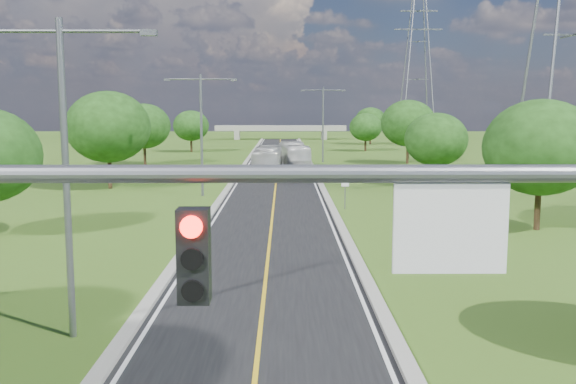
% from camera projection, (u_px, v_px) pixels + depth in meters
% --- Properties ---
extents(ground, '(260.00, 260.00, 0.00)m').
position_uv_depth(ground, '(277.00, 177.00, 68.23)').
color(ground, '#335518').
rests_on(ground, ground).
extents(road, '(8.00, 150.00, 0.06)m').
position_uv_depth(road, '(277.00, 171.00, 74.17)').
color(road, black).
rests_on(road, ground).
extents(curb_left, '(0.50, 150.00, 0.22)m').
position_uv_depth(curb_left, '(241.00, 170.00, 74.14)').
color(curb_left, gray).
rests_on(curb_left, ground).
extents(curb_right, '(0.50, 150.00, 0.22)m').
position_uv_depth(curb_right, '(314.00, 170.00, 74.19)').
color(curb_right, gray).
rests_on(curb_right, ground).
extents(signal_mast, '(8.54, 0.33, 7.20)m').
position_uv_depth(signal_mast, '(544.00, 325.00, 7.13)').
color(signal_mast, slate).
rests_on(signal_mast, ground).
extents(speed_limit_sign, '(0.55, 0.09, 2.40)m').
position_uv_depth(speed_limit_sign, '(345.00, 187.00, 46.23)').
color(speed_limit_sign, slate).
rests_on(speed_limit_sign, ground).
extents(overpass, '(30.00, 3.00, 3.20)m').
position_uv_depth(overpass, '(281.00, 129.00, 147.22)').
color(overpass, gray).
rests_on(overpass, ground).
extents(streetlight_near_left, '(5.90, 0.25, 10.00)m').
position_uv_depth(streetlight_near_left, '(65.00, 152.00, 19.83)').
color(streetlight_near_left, slate).
rests_on(streetlight_near_left, ground).
extents(streetlight_mid_left, '(5.90, 0.25, 10.00)m').
position_uv_depth(streetlight_mid_left, '(201.00, 124.00, 52.54)').
color(streetlight_mid_left, slate).
rests_on(streetlight_mid_left, ground).
extents(streetlight_far_right, '(5.90, 0.25, 10.00)m').
position_uv_depth(streetlight_far_right, '(323.00, 118.00, 85.33)').
color(streetlight_far_right, slate).
rests_on(streetlight_far_right, ground).
extents(power_tower_near, '(9.00, 6.40, 28.00)m').
position_uv_depth(power_tower_near, '(575.00, 15.00, 46.70)').
color(power_tower_near, slate).
rests_on(power_tower_near, ground).
extents(power_tower_far, '(9.00, 6.40, 28.00)m').
position_uv_depth(power_tower_far, '(417.00, 72.00, 121.08)').
color(power_tower_far, slate).
rests_on(power_tower_far, ground).
extents(tree_lc, '(7.56, 7.56, 8.79)m').
position_uv_depth(tree_lc, '(108.00, 127.00, 57.49)').
color(tree_lc, black).
rests_on(tree_lc, ground).
extents(tree_ld, '(6.72, 6.72, 7.82)m').
position_uv_depth(tree_ld, '(144.00, 126.00, 81.35)').
color(tree_ld, black).
rests_on(tree_ld, ground).
extents(tree_le, '(5.88, 5.88, 6.84)m').
position_uv_depth(tree_le, '(191.00, 126.00, 105.24)').
color(tree_le, black).
rests_on(tree_le, ground).
extents(tree_rb, '(6.72, 6.72, 7.82)m').
position_uv_depth(tree_rb, '(541.00, 148.00, 37.94)').
color(tree_rb, black).
rests_on(tree_rb, ground).
extents(tree_rc, '(5.88, 5.88, 6.84)m').
position_uv_depth(tree_rc, '(436.00, 140.00, 59.82)').
color(tree_rc, black).
rests_on(tree_rc, ground).
extents(tree_rd, '(7.14, 7.14, 8.30)m').
position_uv_depth(tree_rd, '(408.00, 123.00, 83.51)').
color(tree_rd, black).
rests_on(tree_rd, ground).
extents(tree_re, '(5.46, 5.46, 6.35)m').
position_uv_depth(tree_re, '(366.00, 127.00, 107.45)').
color(tree_re, black).
rests_on(tree_re, ground).
extents(tree_rf, '(6.30, 6.30, 7.33)m').
position_uv_depth(tree_rf, '(371.00, 121.00, 127.21)').
color(tree_rf, black).
rests_on(tree_rf, ground).
extents(bus_outbound, '(3.74, 11.42, 3.12)m').
position_uv_depth(bus_outbound, '(294.00, 156.00, 76.07)').
color(bus_outbound, silver).
rests_on(bus_outbound, road).
extents(bus_inbound, '(2.97, 11.41, 3.16)m').
position_uv_depth(bus_inbound, '(268.00, 161.00, 67.82)').
color(bus_inbound, beige).
rests_on(bus_inbound, road).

